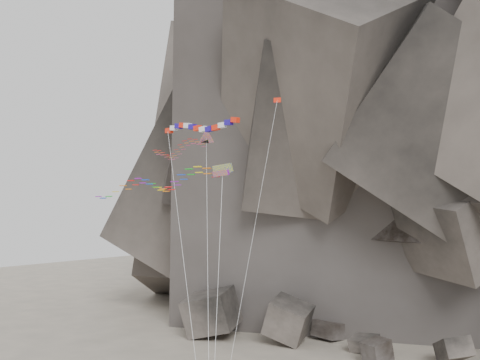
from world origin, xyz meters
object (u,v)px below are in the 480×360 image
Objects in this scene: parafoil_kite at (151,183)px; pennant_kite at (264,173)px; delta_kite at (176,149)px; banner_kite at (199,129)px.

pennant_kite is at bearing 9.82° from parafoil_kite.
delta_kite is at bearing 146.96° from pennant_kite.
delta_kite reaches higher than parafoil_kite.
banner_kite is at bearing 0.42° from delta_kite.
banner_kite reaches higher than delta_kite.
delta_kite is at bearing 159.09° from banner_kite.
pennant_kite reaches higher than delta_kite.
banner_kite is 0.95× the size of pennant_kite.
banner_kite is (4.92, -2.14, 1.34)m from delta_kite.
delta_kite is 5.53m from banner_kite.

